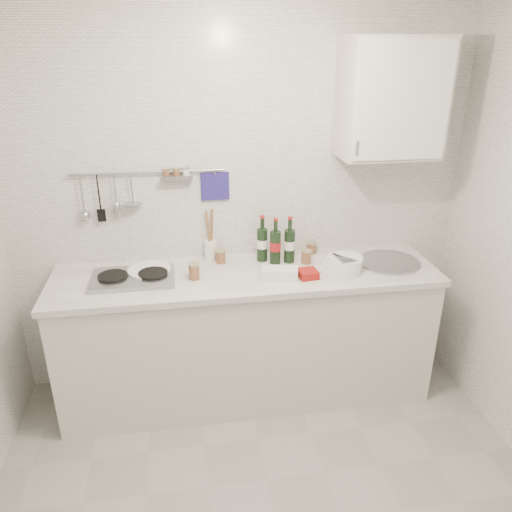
{
  "coord_description": "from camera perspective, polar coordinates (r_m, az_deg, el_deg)",
  "views": [
    {
      "loc": [
        -0.38,
        -1.72,
        2.28
      ],
      "look_at": [
        0.03,
        0.9,
        1.12
      ],
      "focal_mm": 35.0,
      "sensor_mm": 36.0,
      "label": 1
    }
  ],
  "objects": [
    {
      "name": "plate_stack_sink",
      "position": [
        3.21,
        9.93,
        -0.94
      ],
      "size": [
        0.27,
        0.26,
        0.09
      ],
      "rotation": [
        0.0,
        0.0,
        0.43
      ],
      "color": "white",
      "rests_on": "counter"
    },
    {
      "name": "plate_stack_hob",
      "position": [
        3.18,
        -12.2,
        -1.82
      ],
      "size": [
        0.28,
        0.28,
        0.04
      ],
      "rotation": [
        0.0,
        0.0,
        0.38
      ],
      "color": "#4C53AC",
      "rests_on": "counter"
    },
    {
      "name": "utensil_crock",
      "position": [
        3.33,
        -5.2,
        0.99
      ],
      "size": [
        0.09,
        0.09,
        0.35
      ],
      "rotation": [
        0.0,
        0.0,
        0.28
      ],
      "color": "white",
      "rests_on": "counter"
    },
    {
      "name": "butter_dish",
      "position": [
        3.07,
        2.73,
        -1.98
      ],
      "size": [
        0.24,
        0.15,
        0.07
      ],
      "primitive_type": "cube",
      "rotation": [
        0.0,
        0.0,
        -0.21
      ],
      "color": "white",
      "rests_on": "counter"
    },
    {
      "name": "wall_rail",
      "position": [
        3.21,
        -12.53,
        7.65
      ],
      "size": [
        0.98,
        0.09,
        0.34
      ],
      "color": "#93969B",
      "rests_on": "back_wall"
    },
    {
      "name": "jar_d",
      "position": [
        3.07,
        -7.09,
        -1.72
      ],
      "size": [
        0.07,
        0.07,
        0.1
      ],
      "rotation": [
        0.0,
        0.0,
        0.39
      ],
      "color": "brown",
      "rests_on": "counter"
    },
    {
      "name": "back_wall",
      "position": [
        3.31,
        -1.86,
        5.49
      ],
      "size": [
        3.0,
        0.02,
        2.5
      ],
      "primitive_type": "cube",
      "color": "silver",
      "rests_on": "floor"
    },
    {
      "name": "jar_c",
      "position": [
        3.28,
        5.76,
        -0.08
      ],
      "size": [
        0.07,
        0.07,
        0.09
      ],
      "rotation": [
        0.0,
        0.0,
        -0.14
      ],
      "color": "brown",
      "rests_on": "counter"
    },
    {
      "name": "wall_cabinet",
      "position": [
        3.23,
        15.23,
        16.99
      ],
      "size": [
        0.6,
        0.38,
        0.7
      ],
      "color": "beige",
      "rests_on": "back_wall"
    },
    {
      "name": "jar_b",
      "position": [
        3.45,
        6.37,
        0.96
      ],
      "size": [
        0.07,
        0.07,
        0.08
      ],
      "rotation": [
        0.0,
        0.0,
        -0.09
      ],
      "color": "brown",
      "rests_on": "counter"
    },
    {
      "name": "jar_a",
      "position": [
        3.28,
        -4.06,
        0.0
      ],
      "size": [
        0.07,
        0.07,
        0.09
      ],
      "rotation": [
        0.0,
        0.0,
        -0.31
      ],
      "color": "brown",
      "rests_on": "counter"
    },
    {
      "name": "strawberry_punnet",
      "position": [
        3.1,
        5.96,
        -2.04
      ],
      "size": [
        0.12,
        0.12,
        0.05
      ],
      "primitive_type": "cube",
      "rotation": [
        0.0,
        0.0,
        0.1
      ],
      "color": "#A41312",
      "rests_on": "counter"
    },
    {
      "name": "wine_bottles",
      "position": [
        3.25,
        2.26,
        1.86
      ],
      "size": [
        0.25,
        0.13,
        0.31
      ],
      "rotation": [
        0.0,
        0.0,
        -0.29
      ],
      "color": "black",
      "rests_on": "counter"
    },
    {
      "name": "counter",
      "position": [
        3.39,
        -0.92,
        -9.32
      ],
      "size": [
        2.44,
        0.64,
        0.96
      ],
      "color": "beige",
      "rests_on": "floor"
    }
  ]
}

